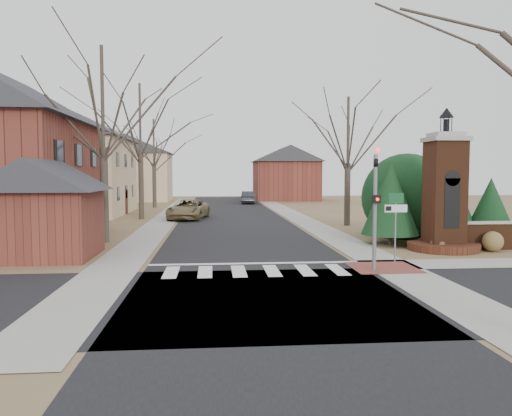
{
  "coord_description": "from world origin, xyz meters",
  "views": [
    {
      "loc": [
        -1.5,
        -16.85,
        3.52
      ],
      "look_at": [
        0.47,
        6.0,
        1.92
      ],
      "focal_mm": 35.0,
      "sensor_mm": 36.0,
      "label": 1
    }
  ],
  "objects": [
    {
      "name": "cross_street",
      "position": [
        0.0,
        -3.0,
        0.01
      ],
      "size": [
        120.0,
        8.0,
        0.01
      ],
      "primitive_type": "cube",
      "color": "black",
      "rests_on": "ground"
    },
    {
      "name": "bare_tree_2",
      "position": [
        -7.5,
        35.0,
        7.03
      ],
      "size": [
        7.35,
        7.35,
        10.19
      ],
      "color": "#473D33",
      "rests_on": "ground"
    },
    {
      "name": "brick_gate_monument",
      "position": [
        9.0,
        4.99,
        2.17
      ],
      "size": [
        3.2,
        3.2,
        6.47
      ],
      "color": "#4D2816",
      "rests_on": "ground"
    },
    {
      "name": "sidewalk_left",
      "position": [
        -5.2,
        22.0,
        0.01
      ],
      "size": [
        2.0,
        60.0,
        0.02
      ],
      "primitive_type": "cube",
      "color": "gray",
      "rests_on": "ground"
    },
    {
      "name": "dry_shrub_right",
      "position": [
        11.0,
        4.36,
        0.46
      ],
      "size": [
        0.92,
        0.92,
        0.92
      ],
      "primitive_type": "sphere",
      "color": "brown",
      "rests_on": "ground"
    },
    {
      "name": "bare_tree_1",
      "position": [
        -7.0,
        22.0,
        8.03
      ],
      "size": [
        8.4,
        8.4,
        11.64
      ],
      "color": "#473D33",
      "rests_on": "ground"
    },
    {
      "name": "house_distant_right",
      "position": [
        7.99,
        47.99,
        3.65
      ],
      "size": [
        8.8,
        8.8,
        7.3
      ],
      "color": "brown",
      "rests_on": "ground"
    },
    {
      "name": "sidewalk_right_main",
      "position": [
        5.2,
        22.0,
        0.01
      ],
      "size": [
        2.0,
        60.0,
        0.02
      ],
      "primitive_type": "cube",
      "color": "gray",
      "rests_on": "ground"
    },
    {
      "name": "house_stucco_left",
      "position": [
        -13.5,
        27.0,
        4.59
      ],
      "size": [
        9.8,
        12.8,
        9.28
      ],
      "color": "beige",
      "rests_on": "ground"
    },
    {
      "name": "sign_post",
      "position": [
        5.59,
        1.99,
        1.95
      ],
      "size": [
        0.9,
        0.07,
        2.75
      ],
      "color": "slate",
      "rests_on": "ground"
    },
    {
      "name": "bare_tree_0",
      "position": [
        -7.0,
        9.0,
        7.7
      ],
      "size": [
        8.05,
        8.05,
        11.15
      ],
      "color": "#473D33",
      "rests_on": "ground"
    },
    {
      "name": "stop_bar",
      "position": [
        0.0,
        2.3,
        0.01
      ],
      "size": [
        8.0,
        0.35,
        0.02
      ],
      "primitive_type": "cube",
      "color": "silver",
      "rests_on": "ground"
    },
    {
      "name": "distant_car",
      "position": [
        2.65,
        40.86,
        0.72
      ],
      "size": [
        2.06,
        4.52,
        1.44
      ],
      "primitive_type": "imported",
      "rotation": [
        0.0,
        0.0,
        3.02
      ],
      "color": "#33353B",
      "rests_on": "ground"
    },
    {
      "name": "pickup_truck",
      "position": [
        -3.4,
        21.53,
        0.76
      ],
      "size": [
        3.4,
        5.79,
        1.51
      ],
      "primitive_type": "imported",
      "rotation": [
        0.0,
        0.0,
        -0.17
      ],
      "color": "olive",
      "rests_on": "ground"
    },
    {
      "name": "house_distant_left",
      "position": [
        -12.01,
        48.0,
        4.25
      ],
      "size": [
        10.8,
        8.8,
        8.53
      ],
      "color": "beige",
      "rests_on": "ground"
    },
    {
      "name": "dry_shrub_left",
      "position": [
        8.6,
        4.6,
        0.38
      ],
      "size": [
        0.75,
        0.75,
        0.75
      ],
      "primitive_type": "sphere",
      "color": "brown",
      "rests_on": "ground"
    },
    {
      "name": "evergreen_far",
      "position": [
        12.5,
        7.2,
        1.9
      ],
      "size": [
        2.4,
        2.4,
        3.3
      ],
      "color": "#473D33",
      "rests_on": "ground"
    },
    {
      "name": "garage_left",
      "position": [
        -8.52,
        4.49,
        2.24
      ],
      "size": [
        4.8,
        4.8,
        4.29
      ],
      "color": "brown",
      "rests_on": "ground"
    },
    {
      "name": "evergreen_near",
      "position": [
        7.2,
        7.0,
        2.3
      ],
      "size": [
        2.8,
        2.8,
        4.1
      ],
      "color": "#473D33",
      "rests_on": "ground"
    },
    {
      "name": "bare_tree_3",
      "position": [
        7.5,
        16.0,
        6.69
      ],
      "size": [
        7.0,
        7.0,
        9.7
      ],
      "color": "#473D33",
      "rests_on": "ground"
    },
    {
      "name": "traffic_signal_pole",
      "position": [
        4.3,
        0.57,
        2.59
      ],
      "size": [
        0.28,
        0.41,
        4.5
      ],
      "color": "slate",
      "rests_on": "ground"
    },
    {
      "name": "curb_apron",
      "position": [
        4.8,
        1.0,
        0.01
      ],
      "size": [
        2.4,
        2.4,
        0.02
      ],
      "primitive_type": "cube",
      "color": "brown",
      "rests_on": "ground"
    },
    {
      "name": "evergreen_mid",
      "position": [
        10.5,
        8.2,
        2.6
      ],
      "size": [
        3.4,
        3.4,
        4.7
      ],
      "color": "#473D33",
      "rests_on": "ground"
    },
    {
      "name": "ground",
      "position": [
        0.0,
        0.0,
        0.0
      ],
      "size": [
        120.0,
        120.0,
        0.0
      ],
      "primitive_type": "plane",
      "color": "brown",
      "rests_on": "ground"
    },
    {
      "name": "main_street",
      "position": [
        0.0,
        22.0,
        0.01
      ],
      "size": [
        8.0,
        70.0,
        0.01
      ],
      "primitive_type": "cube",
      "color": "black",
      "rests_on": "ground"
    },
    {
      "name": "evergreen_mass",
      "position": [
        9.0,
        9.5,
        2.4
      ],
      "size": [
        4.8,
        4.8,
        4.8
      ],
      "primitive_type": "sphere",
      "color": "black",
      "rests_on": "ground"
    },
    {
      "name": "crosswalk_zone",
      "position": [
        0.0,
        0.8,
        0.01
      ],
      "size": [
        8.0,
        2.2,
        0.02
      ],
      "primitive_type": "cube",
      "color": "silver",
      "rests_on": "ground"
    }
  ]
}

